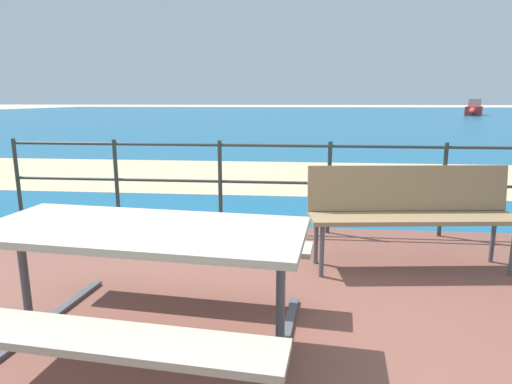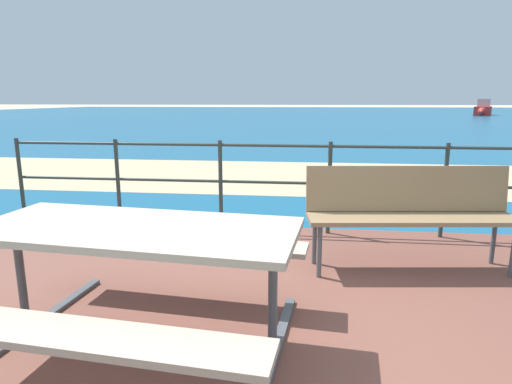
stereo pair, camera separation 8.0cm
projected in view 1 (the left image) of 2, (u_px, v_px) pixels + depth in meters
name	position (u px, v px, depth m)	size (l,w,h in m)	color
ground_plane	(248.00, 368.00, 2.45)	(240.00, 240.00, 0.00)	beige
patio_paving	(248.00, 363.00, 2.45)	(6.40, 5.20, 0.06)	brown
sea_water	(297.00, 115.00, 41.38)	(90.00, 90.00, 0.01)	#145B84
beach_strip	(285.00, 176.00, 8.61)	(54.00, 3.79, 0.01)	tan
picnic_table	(143.00, 256.00, 2.42)	(1.93, 1.70, 0.74)	tan
park_bench	(410.00, 206.00, 3.70)	(1.77, 0.62, 0.87)	#8C704C
railing_fence	(274.00, 175.00, 4.68)	(5.94, 0.04, 1.00)	#2D3833
boat_mid	(474.00, 110.00, 41.63)	(2.95, 4.84, 1.52)	red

